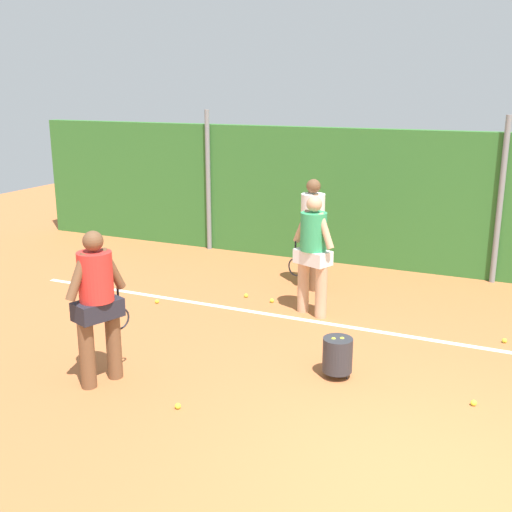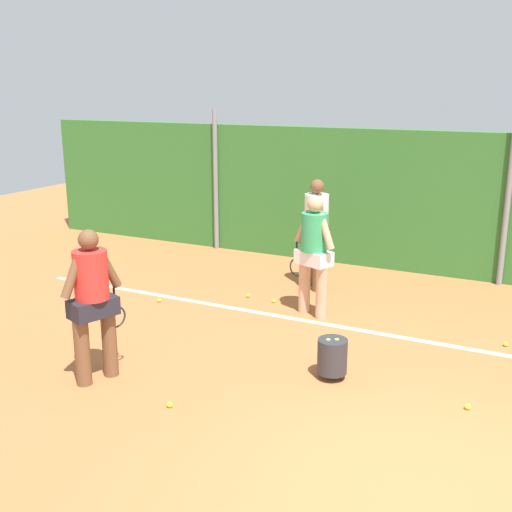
% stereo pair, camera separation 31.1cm
% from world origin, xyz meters
% --- Properties ---
extents(ground_plane, '(30.74, 30.74, 0.00)m').
position_xyz_m(ground_plane, '(0.00, 1.99, 0.00)').
color(ground_plane, '#B76638').
extents(hedge_fence_backdrop, '(19.98, 0.25, 2.64)m').
position_xyz_m(hedge_fence_backdrop, '(0.00, 6.75, 1.32)').
color(hedge_fence_backdrop, '#33702D').
rests_on(hedge_fence_backdrop, ground_plane).
extents(fence_post_left, '(0.10, 0.10, 2.94)m').
position_xyz_m(fence_post_left, '(-5.76, 6.57, 1.47)').
color(fence_post_left, gray).
rests_on(fence_post_left, ground_plane).
extents(fence_post_center, '(0.10, 0.10, 2.94)m').
position_xyz_m(fence_post_center, '(0.00, 6.57, 1.47)').
color(fence_post_center, gray).
rests_on(fence_post_center, ground_plane).
extents(court_baseline_paint, '(14.60, 0.10, 0.01)m').
position_xyz_m(court_baseline_paint, '(0.00, 3.40, 0.00)').
color(court_baseline_paint, white).
rests_on(court_baseline_paint, ground_plane).
extents(player_foreground_near, '(0.48, 0.82, 1.84)m').
position_xyz_m(player_foreground_near, '(-3.91, 0.50, 1.03)').
color(player_foreground_near, brown).
rests_on(player_foreground_near, ground_plane).
extents(player_midcourt, '(0.81, 0.49, 1.84)m').
position_xyz_m(player_midcourt, '(-2.42, 3.69, 1.03)').
color(player_midcourt, tan).
rests_on(player_midcourt, ground_plane).
extents(player_backcourt_far, '(0.59, 0.67, 1.90)m').
position_xyz_m(player_backcourt_far, '(-2.87, 4.97, 1.07)').
color(player_backcourt_far, brown).
rests_on(player_backcourt_far, ground_plane).
extents(ball_hopper, '(0.36, 0.36, 0.51)m').
position_xyz_m(ball_hopper, '(-1.41, 1.77, 0.29)').
color(ball_hopper, '#2D2D33').
rests_on(ball_hopper, ground_plane).
extents(tennis_ball_1, '(0.07, 0.07, 0.07)m').
position_xyz_m(tennis_ball_1, '(-4.86, 3.12, 0.03)').
color(tennis_ball_1, '#CCDB33').
rests_on(tennis_ball_1, ground_plane).
extents(tennis_ball_4, '(0.07, 0.07, 0.07)m').
position_xyz_m(tennis_ball_4, '(0.37, 3.72, 0.03)').
color(tennis_ball_4, '#CCDB33').
rests_on(tennis_ball_4, ground_plane).
extents(tennis_ball_6, '(0.07, 0.07, 0.07)m').
position_xyz_m(tennis_ball_6, '(0.17, 1.72, 0.03)').
color(tennis_ball_6, '#CCDB33').
rests_on(tennis_ball_6, ground_plane).
extents(tennis_ball_9, '(0.07, 0.07, 0.07)m').
position_xyz_m(tennis_ball_9, '(-3.18, 3.92, 0.03)').
color(tennis_ball_9, '#CCDB33').
rests_on(tennis_ball_9, ground_plane).
extents(tennis_ball_11, '(0.07, 0.07, 0.07)m').
position_xyz_m(tennis_ball_11, '(-2.76, 0.31, 0.03)').
color(tennis_ball_11, '#CCDB33').
rests_on(tennis_ball_11, ground_plane).
extents(tennis_ball_12, '(0.07, 0.07, 0.07)m').
position_xyz_m(tennis_ball_12, '(-3.67, 3.98, 0.03)').
color(tennis_ball_12, '#CCDB33').
rests_on(tennis_ball_12, ground_plane).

